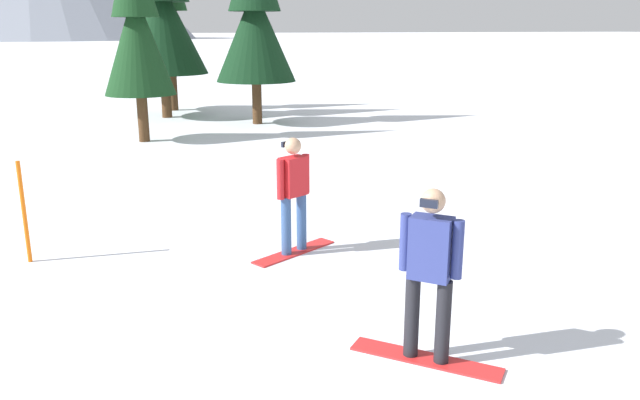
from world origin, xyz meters
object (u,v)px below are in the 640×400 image
at_px(snowboarder_midground, 294,193).
at_px(trail_marker_pole, 24,212).
at_px(snowboarder_foreground, 430,272).
at_px(pine_tree_leaning, 136,23).
at_px(pine_tree_twin, 255,16).
at_px(pine_tree_short, 169,15).
at_px(pine_tree_young, 160,7).

relative_size(snowboarder_midground, trail_marker_pole, 1.18).
bearing_deg(snowboarder_midground, snowboarder_foreground, -85.35).
relative_size(snowboarder_midground, pine_tree_leaning, 0.28).
bearing_deg(trail_marker_pole, snowboarder_midground, -14.45).
distance_m(pine_tree_twin, pine_tree_leaning, 4.69).
bearing_deg(pine_tree_short, trail_marker_pole, -104.21).
relative_size(snowboarder_midground, pine_tree_twin, 0.26).
xyz_separation_m(trail_marker_pole, pine_tree_young, (3.75, 14.83, 3.26)).
height_order(trail_marker_pole, pine_tree_young, pine_tree_young).
relative_size(pine_tree_short, pine_tree_twin, 1.03).
bearing_deg(pine_tree_leaning, snowboarder_foreground, -83.90).
height_order(snowboarder_foreground, pine_tree_young, pine_tree_young).
bearing_deg(snowboarder_midground, pine_tree_twin, 77.74).
height_order(snowboarder_midground, trail_marker_pole, snowboarder_midground).
relative_size(pine_tree_twin, pine_tree_young, 0.91).
relative_size(snowboarder_midground, pine_tree_young, 0.24).
xyz_separation_m(snowboarder_foreground, trail_marker_pole, (-3.99, 4.44, -0.21)).
bearing_deg(snowboarder_foreground, snowboarder_midground, 94.65).
distance_m(pine_tree_short, pine_tree_twin, 5.33).
height_order(snowboarder_foreground, snowboarder_midground, snowboarder_foreground).
xyz_separation_m(snowboarder_midground, pine_tree_twin, (2.83, 13.04, 2.71)).
bearing_deg(trail_marker_pole, snowboarder_foreground, -48.07).
xyz_separation_m(snowboarder_midground, pine_tree_young, (0.04, 15.78, 3.07)).
height_order(trail_marker_pole, pine_tree_leaning, pine_tree_leaning).
distance_m(snowboarder_foreground, pine_tree_short, 21.53).
height_order(snowboarder_foreground, pine_tree_leaning, pine_tree_leaning).
height_order(snowboarder_foreground, trail_marker_pole, snowboarder_foreground).
bearing_deg(pine_tree_leaning, pine_tree_young, 75.86).
relative_size(pine_tree_twin, pine_tree_leaning, 1.07).
xyz_separation_m(pine_tree_twin, pine_tree_leaning, (-4.06, -2.32, -0.24)).
xyz_separation_m(snowboarder_midground, pine_tree_leaning, (-1.23, 10.71, 2.47)).
height_order(snowboarder_foreground, pine_tree_twin, pine_tree_twin).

